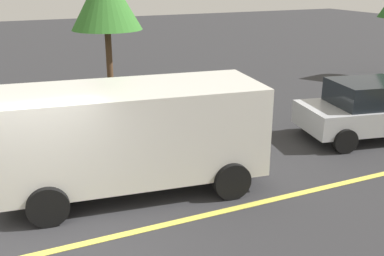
% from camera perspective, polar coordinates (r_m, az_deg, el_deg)
% --- Properties ---
extents(ground_plane, '(80.00, 80.00, 0.00)m').
position_cam_1_polar(ground_plane, '(8.00, -18.06, -14.80)').
color(ground_plane, '#2D2D30').
extents(lane_marking_centre, '(28.00, 0.16, 0.01)m').
position_cam_1_polar(lane_marking_centre, '(8.69, 2.24, -10.86)').
color(lane_marking_centre, '#E0D14C').
extents(white_van, '(5.41, 2.78, 2.20)m').
position_cam_1_polar(white_van, '(9.25, -7.52, -0.48)').
color(white_van, silver).
rests_on(white_van, ground_plane).
extents(car_silver_near_curb, '(4.17, 2.58, 1.59)m').
position_cam_1_polar(car_silver_near_curb, '(13.24, 21.66, 2.20)').
color(car_silver_near_curb, '#B7BABF').
rests_on(car_silver_near_curb, ground_plane).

